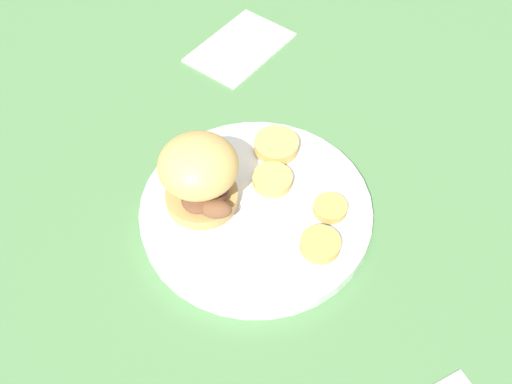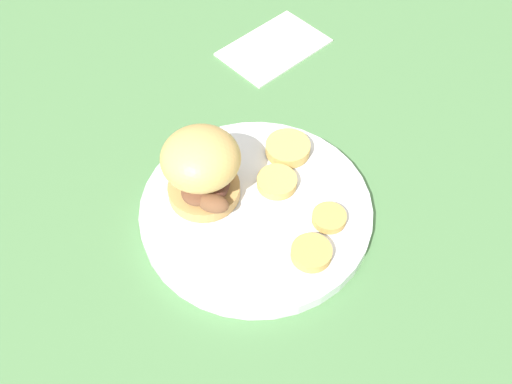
{
  "view_description": "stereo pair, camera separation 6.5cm",
  "coord_description": "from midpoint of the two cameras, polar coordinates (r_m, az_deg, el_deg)",
  "views": [
    {
      "loc": [
        -0.25,
        0.3,
        0.56
      ],
      "look_at": [
        0.0,
        0.0,
        0.04
      ],
      "focal_mm": 42.0,
      "sensor_mm": 36.0,
      "label": 1
    },
    {
      "loc": [
        -0.29,
        0.26,
        0.56
      ],
      "look_at": [
        0.0,
        0.0,
        0.04
      ],
      "focal_mm": 42.0,
      "sensor_mm": 36.0,
      "label": 2
    }
  ],
  "objects": [
    {
      "name": "potato_round_0",
      "position": [
        0.71,
        -0.64,
        4.34
      ],
      "size": [
        0.05,
        0.05,
        0.01
      ],
      "primitive_type": "cylinder",
      "color": "tan",
      "rests_on": "dinner_plate"
    },
    {
      "name": "dinner_plate",
      "position": [
        0.67,
        -2.74,
        -1.88
      ],
      "size": [
        0.26,
        0.26,
        0.02
      ],
      "color": "white",
      "rests_on": "ground_plane"
    },
    {
      "name": "sandwich",
      "position": [
        0.64,
        -8.18,
        1.45
      ],
      "size": [
        0.1,
        0.09,
        0.09
      ],
      "color": "tan",
      "rests_on": "dinner_plate"
    },
    {
      "name": "potato_round_1",
      "position": [
        0.68,
        -1.15,
        1.03
      ],
      "size": [
        0.05,
        0.05,
        0.01
      ],
      "primitive_type": "cylinder",
      "color": "tan",
      "rests_on": "dinner_plate"
    },
    {
      "name": "ground_plane",
      "position": [
        0.68,
        -2.71,
        -2.37
      ],
      "size": [
        4.0,
        4.0,
        0.0
      ],
      "primitive_type": "plane",
      "color": "#4C7A47"
    },
    {
      "name": "potato_round_3",
      "position": [
        0.66,
        4.32,
        -1.7
      ],
      "size": [
        0.04,
        0.04,
        0.01
      ],
      "primitive_type": "cylinder",
      "color": "tan",
      "rests_on": "dinner_plate"
    },
    {
      "name": "napkin",
      "position": [
        0.88,
        -3.67,
        13.55
      ],
      "size": [
        0.1,
        0.15,
        0.01
      ],
      "primitive_type": "cube",
      "rotation": [
        0.0,
        0.0,
        4.74
      ],
      "color": "white",
      "rests_on": "ground_plane"
    },
    {
      "name": "potato_round_2",
      "position": [
        0.63,
        3.26,
        -5.16
      ],
      "size": [
        0.04,
        0.04,
        0.01
      ],
      "primitive_type": "cylinder",
      "color": "tan",
      "rests_on": "dinner_plate"
    }
  ]
}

